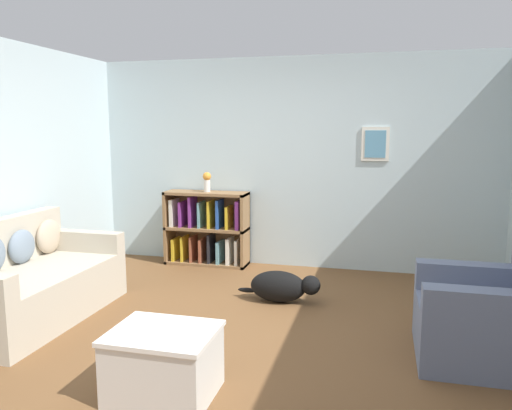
# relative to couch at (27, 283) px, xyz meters

# --- Properties ---
(ground_plane) EXTENTS (14.00, 14.00, 0.00)m
(ground_plane) POSITION_rel_couch_xyz_m (2.03, 0.15, -0.33)
(ground_plane) COLOR brown
(wall_back) EXTENTS (5.60, 0.13, 2.60)m
(wall_back) POSITION_rel_couch_xyz_m (2.03, 2.40, 0.97)
(wall_back) COLOR silver
(wall_back) RESTS_ON ground_plane
(couch) EXTENTS (0.92, 1.73, 0.90)m
(couch) POSITION_rel_couch_xyz_m (0.00, 0.00, 0.00)
(couch) COLOR #B7AD99
(couch) RESTS_ON ground_plane
(bookshelf) EXTENTS (1.06, 0.34, 0.94)m
(bookshelf) POSITION_rel_couch_xyz_m (0.97, 2.17, 0.12)
(bookshelf) COLOR olive
(bookshelf) RESTS_ON ground_plane
(recliner_chair) EXTENTS (0.92, 0.87, 1.00)m
(recliner_chair) POSITION_rel_couch_xyz_m (3.94, 0.12, 0.02)
(recliner_chair) COLOR slate
(recliner_chair) RESTS_ON ground_plane
(coffee_table) EXTENTS (0.68, 0.55, 0.44)m
(coffee_table) POSITION_rel_couch_xyz_m (1.79, -0.95, -0.09)
(coffee_table) COLOR silver
(coffee_table) RESTS_ON ground_plane
(dog) EXTENTS (0.86, 0.28, 0.32)m
(dog) POSITION_rel_couch_xyz_m (2.18, 0.99, -0.17)
(dog) COLOR black
(dog) RESTS_ON ground_plane
(vase) EXTENTS (0.11, 0.11, 0.25)m
(vase) POSITION_rel_couch_xyz_m (0.98, 2.16, 0.75)
(vase) COLOR silver
(vase) RESTS_ON bookshelf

